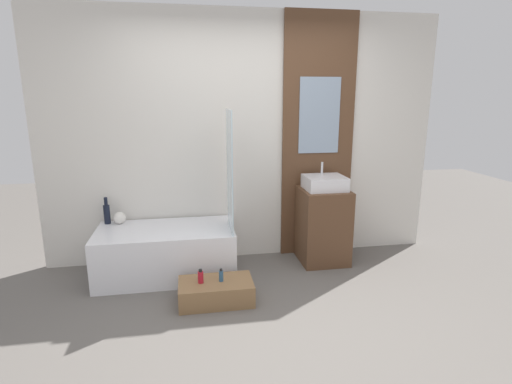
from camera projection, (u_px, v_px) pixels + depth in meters
The scene contains 12 objects.
ground_plane at pixel (275, 333), 3.02m from camera, with size 12.00×12.00×0.00m, color #605B56.
wall_tiled_back at pixel (244, 139), 4.23m from camera, with size 4.20×0.06×2.60m, color silver.
wall_wood_accent at pixel (318, 137), 4.31m from camera, with size 0.79×0.04×2.60m.
bathtub at pixel (166, 252), 3.96m from camera, with size 1.33×0.70×0.49m.
glass_shower_screen at pixel (230, 171), 3.76m from camera, with size 0.01×0.44×1.15m, color silver.
wooden_step_bench at pixel (216, 292), 3.47m from camera, with size 0.64×0.36×0.19m, color olive.
vanity_cabinet at pixel (323, 225), 4.27m from camera, with size 0.49×0.50×0.80m, color brown.
sink at pixel (325, 183), 4.16m from camera, with size 0.41×0.36×0.27m.
vase_tall_dark at pixel (107, 213), 4.03m from camera, with size 0.06×0.06×0.27m.
vase_round_light at pixel (120, 218), 4.04m from camera, with size 0.12×0.12×0.12m, color silver.
bottle_soap_primary at pixel (201, 277), 3.41m from camera, with size 0.05×0.05×0.12m.
bottle_soap_secondary at pixel (221, 276), 3.44m from camera, with size 0.04×0.04×0.12m.
Camera 1 is at (-0.60, -2.62, 1.76)m, focal length 28.00 mm.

